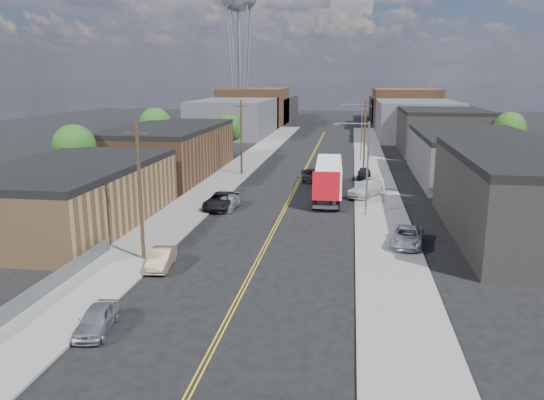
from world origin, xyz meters
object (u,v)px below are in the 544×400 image
(car_left_c, at_px, (221,201))
(car_ahead_truck, at_px, (311,175))
(car_left_a, at_px, (97,319))
(car_left_b, at_px, (161,258))
(car_right_lot_c, at_px, (364,173))
(car_left_d, at_px, (228,202))
(car_right_lot_a, at_px, (407,236))
(car_right_lot_b, at_px, (366,189))
(water_tower, at_px, (239,3))
(semi_truck, at_px, (329,175))

(car_left_c, xyz_separation_m, car_ahead_truck, (7.90, 16.02, -0.07))
(car_left_a, xyz_separation_m, car_ahead_truck, (7.90, 42.86, 0.05))
(car_left_b, xyz_separation_m, car_right_lot_c, (14.60, 34.90, 0.19))
(car_left_d, bearing_deg, car_left_c, -174.61)
(car_right_lot_a, bearing_deg, car_left_c, 160.19)
(car_left_a, distance_m, car_left_c, 26.84)
(car_right_lot_a, height_order, car_right_lot_b, car_right_lot_b)
(car_left_d, height_order, car_right_lot_a, car_right_lot_a)
(water_tower, xyz_separation_m, car_left_d, (16.31, -84.00, -29.98))
(semi_truck, bearing_deg, car_right_lot_a, -70.69)
(car_right_lot_c, relative_size, car_ahead_truck, 0.80)
(car_left_b, relative_size, car_ahead_truck, 0.78)
(water_tower, relative_size, car_left_a, 9.33)
(car_left_a, height_order, car_right_lot_a, car_right_lot_a)
(water_tower, xyz_separation_m, car_left_c, (15.60, -84.02, -29.85))
(water_tower, bearing_deg, car_left_d, -79.01)
(semi_truck, relative_size, car_left_b, 3.82)
(car_left_a, xyz_separation_m, car_left_c, (0.00, 26.84, 0.13))
(car_left_c, xyz_separation_m, car_right_lot_a, (17.40, -9.98, 0.06))
(car_left_a, distance_m, car_right_lot_c, 46.82)
(car_right_lot_c, bearing_deg, car_ahead_truck, -163.12)
(car_left_a, bearing_deg, car_left_b, 82.17)
(semi_truck, relative_size, car_left_d, 3.38)
(water_tower, xyz_separation_m, car_left_a, (15.60, -110.86, -29.97))
(car_right_lot_b, bearing_deg, car_right_lot_a, -54.89)
(car_left_a, relative_size, car_left_c, 0.69)
(car_right_lot_c, distance_m, car_ahead_truck, 6.89)
(car_left_b, height_order, car_right_lot_b, car_right_lot_b)
(car_left_a, distance_m, car_right_lot_a, 24.23)
(car_left_d, xyz_separation_m, car_right_lot_c, (13.89, 17.62, 0.19))
(car_left_c, xyz_separation_m, car_right_lot_c, (14.60, 17.64, 0.06))
(car_right_lot_b, xyz_separation_m, car_right_lot_c, (0.00, 10.21, -0.11))
(car_left_a, bearing_deg, car_right_lot_c, 64.00)
(car_right_lot_c, bearing_deg, car_left_c, -126.32)
(car_left_d, distance_m, car_ahead_truck, 17.54)
(car_left_c, distance_m, car_right_lot_b, 16.39)
(car_left_d, relative_size, car_right_lot_b, 0.82)
(car_left_b, xyz_separation_m, car_ahead_truck, (7.90, 33.28, 0.05))
(car_left_c, relative_size, car_ahead_truck, 1.10)
(car_left_b, relative_size, car_left_c, 0.71)
(car_left_c, distance_m, car_ahead_truck, 17.87)
(car_left_d, bearing_deg, car_right_lot_a, -27.44)
(car_right_lot_c, bearing_deg, car_right_lot_b, -86.71)
(car_right_lot_b, height_order, car_right_lot_c, car_right_lot_b)
(water_tower, bearing_deg, car_right_lot_b, -68.48)
(car_left_d, bearing_deg, water_tower, 104.49)
(water_tower, bearing_deg, car_left_b, -81.24)
(water_tower, relative_size, car_right_lot_b, 6.52)
(car_ahead_truck, bearing_deg, car_right_lot_a, -76.74)
(semi_truck, relative_size, car_left_a, 3.95)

